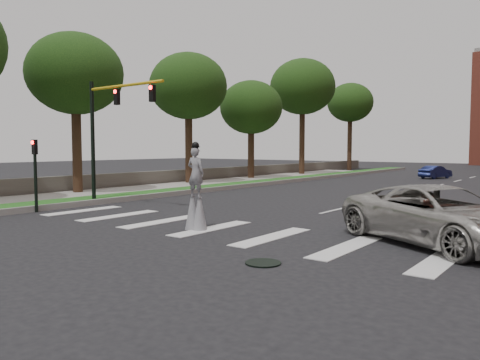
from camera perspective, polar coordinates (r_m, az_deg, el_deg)
ground_plane at (r=15.12m, az=-2.27°, el=-7.00°), size 160.00×160.00×0.00m
grass_median at (r=37.88m, az=3.65°, el=-0.18°), size 2.00×60.00×0.25m
median_curb at (r=37.31m, az=4.99°, el=-0.23°), size 0.20×60.00×0.28m
sidewalk_left at (r=32.28m, az=-10.79°, el=-1.04°), size 4.00×60.00×0.18m
stone_wall at (r=42.70m, az=-1.00°, el=0.87°), size 0.50×56.00×1.10m
manhole at (r=11.79m, az=2.83°, el=-10.06°), size 0.90×0.90×0.04m
traffic_signal at (r=24.10m, az=-15.88°, el=6.86°), size 5.30×0.23×6.20m
secondary_signal at (r=22.61m, az=-23.69°, el=1.29°), size 0.25×0.21×3.23m
stilt_performer at (r=16.37m, az=-5.41°, el=-1.81°), size 0.84×0.55×3.08m
suv_crossing at (r=15.00m, az=23.26°, el=-4.01°), size 6.95×5.64×1.76m
car_mid at (r=47.02m, az=22.73°, el=0.90°), size 2.30×3.80×1.18m
tree_1 at (r=30.21m, az=-19.46°, el=12.03°), size 5.70×5.70×9.69m
tree_2 at (r=36.55m, az=-6.31°, el=11.24°), size 5.95×5.95×10.08m
tree_3 at (r=41.72m, az=1.36°, el=8.80°), size 5.53×5.53×8.77m
tree_4 at (r=48.76m, az=7.62°, el=11.15°), size 6.63×6.63×11.85m
tree_5 at (r=60.90m, az=13.29°, el=9.12°), size 5.71×5.71×10.92m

